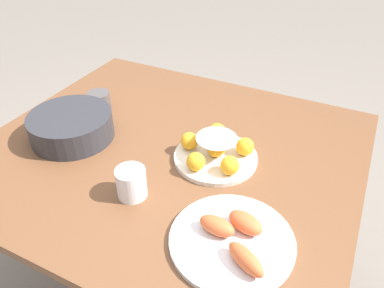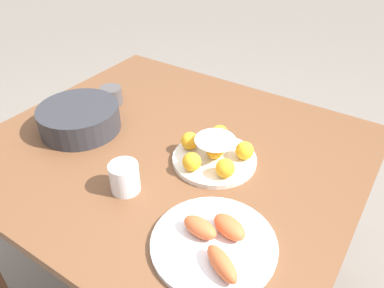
{
  "view_description": "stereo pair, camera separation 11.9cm",
  "coord_description": "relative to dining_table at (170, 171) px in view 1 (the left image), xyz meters",
  "views": [
    {
      "loc": [
        -0.51,
        0.85,
        1.5
      ],
      "look_at": [
        -0.08,
        -0.01,
        0.8
      ],
      "focal_mm": 35.0,
      "sensor_mm": 36.0,
      "label": 1
    },
    {
      "loc": [
        -0.61,
        0.79,
        1.5
      ],
      "look_at": [
        -0.08,
        -0.01,
        0.8
      ],
      "focal_mm": 35.0,
      "sensor_mm": 36.0,
      "label": 2
    }
  ],
  "objects": [
    {
      "name": "cup_far",
      "position": [
        -0.01,
        0.24,
        0.14
      ],
      "size": [
        0.08,
        0.08,
        0.09
      ],
      "color": "white",
      "rests_on": "dining_table"
    },
    {
      "name": "ground_plane",
      "position": [
        0.0,
        0.0,
        -0.67
      ],
      "size": [
        12.0,
        12.0,
        0.0
      ],
      "primitive_type": "plane",
      "color": "slate"
    },
    {
      "name": "serving_bowl",
      "position": [
        0.33,
        0.09,
        0.14
      ],
      "size": [
        0.28,
        0.28,
        0.09
      ],
      "color": "#2D2D33",
      "rests_on": "dining_table"
    },
    {
      "name": "cake_plate",
      "position": [
        -0.16,
        -0.01,
        0.13
      ],
      "size": [
        0.26,
        0.26,
        0.09
      ],
      "color": "silver",
      "rests_on": "dining_table"
    },
    {
      "name": "cup_near",
      "position": [
        0.37,
        -0.11,
        0.13
      ],
      "size": [
        0.09,
        0.09,
        0.07
      ],
      "color": "#4C4747",
      "rests_on": "dining_table"
    },
    {
      "name": "dining_table",
      "position": [
        0.0,
        0.0,
        0.0
      ],
      "size": [
        1.21,
        1.06,
        0.76
      ],
      "color": "brown",
      "rests_on": "ground_plane"
    },
    {
      "name": "seafood_platter",
      "position": [
        -0.33,
        0.27,
        0.11
      ],
      "size": [
        0.31,
        0.31,
        0.06
      ],
      "color": "silver",
      "rests_on": "dining_table"
    }
  ]
}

